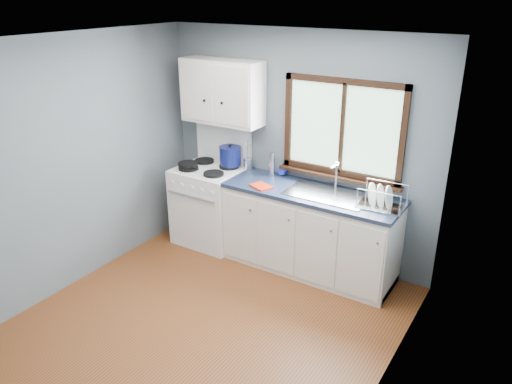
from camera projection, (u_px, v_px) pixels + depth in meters
The scene contains 18 objects.
floor at pixel (198, 331), 4.51m from camera, with size 3.20×3.60×0.02m, color brown.
ceiling at pixel (183, 42), 3.55m from camera, with size 3.20×3.60×0.02m, color white.
wall_back at pixel (296, 147), 5.45m from camera, with size 3.20×0.02×2.50m, color slate.
wall_left at pixel (61, 168), 4.82m from camera, with size 0.02×3.60×2.50m, color slate.
wall_right at pixel (385, 257), 3.24m from camera, with size 0.02×3.60×2.50m, color slate.
gas_range at pixel (211, 203), 5.94m from camera, with size 0.76×0.69×1.36m.
base_cabinets at pixel (309, 235), 5.34m from camera, with size 1.85×0.60×0.88m.
countertop at pixel (311, 193), 5.15m from camera, with size 1.89×0.64×0.04m, color #161F33.
sink at pixel (327, 200), 5.08m from camera, with size 0.84×0.46×0.44m.
window at pixel (342, 135), 5.07m from camera, with size 1.36×0.10×1.03m.
upper_cabinets at pixel (222, 92), 5.51m from camera, with size 0.95×0.35×0.70m.
skillet at pixel (188, 165), 5.73m from camera, with size 0.36×0.29×0.04m.
stockpot at pixel (230, 156), 5.75m from camera, with size 0.33×0.33×0.25m.
utensil_crock at pixel (248, 164), 5.73m from camera, with size 0.13×0.13×0.35m.
thermos at pixel (272, 164), 5.51m from camera, with size 0.06×0.06×0.27m, color silver.
soap_bottle at pixel (281, 165), 5.50m from camera, with size 0.11×0.11×0.27m, color #1D2FAA.
dish_towel at pixel (261, 186), 5.25m from camera, with size 0.23×0.16×0.02m, color red.
dish_rack at pixel (381, 201), 4.77m from camera, with size 0.45×0.35×0.22m.
Camera 1 is at (2.40, -2.85, 2.87)m, focal length 35.00 mm.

